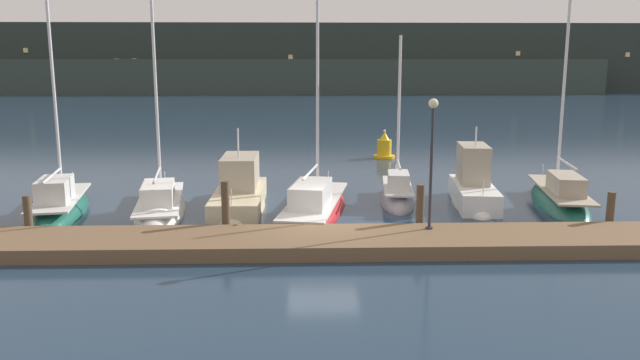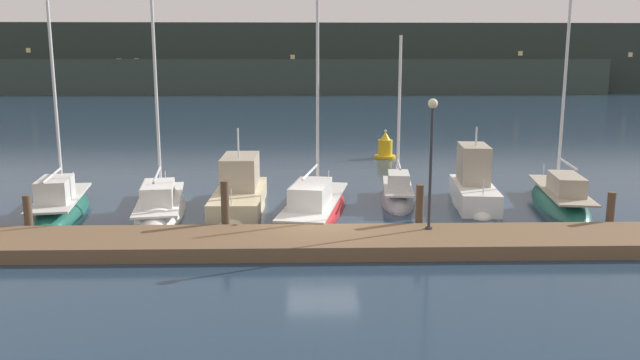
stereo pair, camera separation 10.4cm
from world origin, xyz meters
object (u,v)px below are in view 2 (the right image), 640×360
sailboat_berth_1 (61,209)px  motorboat_berth_6 (474,194)px  channel_buoy (385,148)px  dock_lamppost (431,143)px  sailboat_berth_4 (315,208)px  sailboat_berth_7 (560,202)px  sailboat_berth_5 (397,199)px  motorboat_berth_3 (240,199)px  sailboat_berth_2 (161,208)px

sailboat_berth_1 → motorboat_berth_6: (16.72, 1.02, 0.29)m
channel_buoy → dock_lamppost: size_ratio=0.41×
sailboat_berth_4 → sailboat_berth_7: bearing=4.6°
sailboat_berth_5 → dock_lamppost: sailboat_berth_5 is taller
motorboat_berth_3 → motorboat_berth_6: size_ratio=1.18×
sailboat_berth_5 → dock_lamppost: size_ratio=1.80×
sailboat_berth_5 → sailboat_berth_7: 6.67m
dock_lamppost → sailboat_berth_5: bearing=91.2°
motorboat_berth_6 → sailboat_berth_2: bearing=-176.5°
motorboat_berth_3 → sailboat_berth_1: bearing=-173.9°
sailboat_berth_2 → sailboat_berth_4: (6.17, -0.41, 0.05)m
motorboat_berth_6 → sailboat_berth_7: size_ratio=0.57×
motorboat_berth_3 → channel_buoy: motorboat_berth_3 is taller
sailboat_berth_1 → sailboat_berth_7: size_ratio=0.94×
sailboat_berth_1 → motorboat_berth_3: 7.03m
sailboat_berth_2 → dock_lamppost: size_ratio=2.31×
dock_lamppost → motorboat_berth_6: bearing=61.3°
motorboat_berth_3 → sailboat_berth_7: size_ratio=0.67×
sailboat_berth_2 → sailboat_berth_7: size_ratio=1.06×
motorboat_berth_3 → sailboat_berth_5: sailboat_berth_5 is taller
motorboat_berth_6 → sailboat_berth_7: (3.51, -0.38, -0.31)m
sailboat_berth_2 → sailboat_berth_5: sailboat_berth_2 is taller
motorboat_berth_3 → motorboat_berth_6: (9.72, 0.27, 0.10)m
sailboat_berth_1 → dock_lamppost: sailboat_berth_1 is taller
sailboat_berth_1 → dock_lamppost: bearing=-17.6°
sailboat_berth_5 → dock_lamppost: (0.13, -6.02, 3.17)m
sailboat_berth_1 → channel_buoy: size_ratio=5.03×
channel_buoy → sailboat_berth_1: bearing=-137.0°
motorboat_berth_3 → dock_lamppost: bearing=-37.1°
sailboat_berth_1 → sailboat_berth_4: (10.05, -0.19, 0.00)m
sailboat_berth_4 → channel_buoy: size_ratio=7.35×
sailboat_berth_4 → sailboat_berth_5: bearing=27.3°
sailboat_berth_5 → motorboat_berth_3: bearing=-172.2°
motorboat_berth_3 → channel_buoy: (7.65, 12.90, 0.28)m
motorboat_berth_3 → channel_buoy: 15.01m
sailboat_berth_4 → dock_lamppost: (3.71, -4.18, 3.13)m
sailboat_berth_7 → sailboat_berth_2: bearing=-178.6°
sailboat_berth_5 → motorboat_berth_6: bearing=-11.7°
sailboat_berth_5 → sailboat_berth_7: sailboat_berth_7 is taller
dock_lamppost → motorboat_berth_3: bearing=142.9°
motorboat_berth_3 → sailboat_berth_7: sailboat_berth_7 is taller
motorboat_berth_3 → sailboat_berth_4: sailboat_berth_4 is taller
sailboat_berth_1 → sailboat_berth_5: size_ratio=1.14×
sailboat_berth_2 → motorboat_berth_6: 12.87m
motorboat_berth_3 → sailboat_berth_7: bearing=-0.5°
channel_buoy → sailboat_berth_2: bearing=-128.7°
sailboat_berth_4 → dock_lamppost: size_ratio=3.00×
sailboat_berth_4 → motorboat_berth_6: 6.78m
motorboat_berth_6 → sailboat_berth_4: bearing=-169.7°
sailboat_berth_1 → motorboat_berth_6: size_ratio=1.65×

